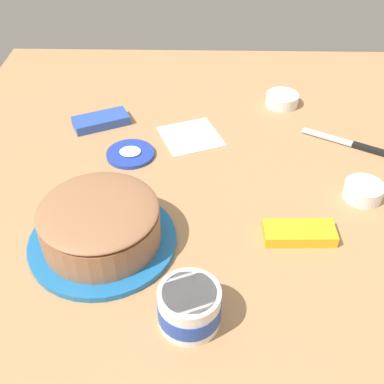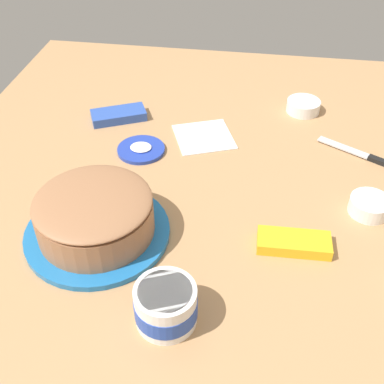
{
  "view_description": "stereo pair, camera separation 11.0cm",
  "coord_description": "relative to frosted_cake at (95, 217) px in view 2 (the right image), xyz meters",
  "views": [
    {
      "loc": [
        -0.08,
        -0.91,
        0.74
      ],
      "look_at": [
        -0.1,
        -0.07,
        0.04
      ],
      "focal_mm": 45.44,
      "sensor_mm": 36.0,
      "label": 1
    },
    {
      "loc": [
        0.03,
        -0.9,
        0.74
      ],
      "look_at": [
        -0.1,
        -0.07,
        0.04
      ],
      "focal_mm": 45.44,
      "sensor_mm": 36.0,
      "label": 2
    }
  ],
  "objects": [
    {
      "name": "frosting_tub_lid",
      "position": [
        0.02,
        0.32,
        -0.05
      ],
      "size": [
        0.12,
        0.12,
        0.02
      ],
      "color": "#233DAD",
      "rests_on": "ground_plane"
    },
    {
      "name": "candy_box_lower",
      "position": [
        -0.08,
        0.46,
        -0.04
      ],
      "size": [
        0.17,
        0.13,
        0.03
      ],
      "primitive_type": "cube",
      "rotation": [
        0.0,
        0.0,
        0.44
      ],
      "color": "#2D51B2",
      "rests_on": "ground_plane"
    },
    {
      "name": "frosting_tub",
      "position": [
        0.19,
        -0.19,
        -0.01
      ],
      "size": [
        0.11,
        0.11,
        0.08
      ],
      "color": "white",
      "rests_on": "ground_plane"
    },
    {
      "name": "candy_box_upper",
      "position": [
        0.41,
        0.03,
        -0.04
      ],
      "size": [
        0.15,
        0.07,
        0.03
      ],
      "primitive_type": "cube",
      "rotation": [
        0.0,
        0.0,
        0.03
      ],
      "color": "yellow",
      "rests_on": "ground_plane"
    },
    {
      "name": "frosted_cake",
      "position": [
        0.0,
        0.0,
        0.0
      ],
      "size": [
        0.31,
        0.31,
        0.11
      ],
      "color": "#1E6BB2",
      "rests_on": "ground_plane"
    },
    {
      "name": "paper_napkin",
      "position": [
        0.17,
        0.41,
        -0.05
      ],
      "size": [
        0.19,
        0.19,
        0.01
      ],
      "primitive_type": "cube",
      "rotation": [
        0.0,
        0.0,
        0.38
      ],
      "color": "white",
      "rests_on": "ground_plane"
    },
    {
      "name": "sprinkle_bowl_yellow",
      "position": [
        0.44,
        0.59,
        -0.03
      ],
      "size": [
        0.1,
        0.1,
        0.03
      ],
      "color": "white",
      "rests_on": "ground_plane"
    },
    {
      "name": "sprinkle_bowl_orange",
      "position": [
        0.58,
        0.16,
        -0.03
      ],
      "size": [
        0.09,
        0.09,
        0.04
      ],
      "color": "white",
      "rests_on": "ground_plane"
    },
    {
      "name": "ground_plane",
      "position": [
        0.28,
        0.2,
        -0.05
      ],
      "size": [
        1.54,
        1.54,
        0.0
      ],
      "primitive_type": "plane",
      "color": "tan"
    },
    {
      "name": "spreading_knife",
      "position": [
        0.61,
        0.37,
        -0.05
      ],
      "size": [
        0.22,
        0.13,
        0.01
      ],
      "color": "silver",
      "rests_on": "ground_plane"
    }
  ]
}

